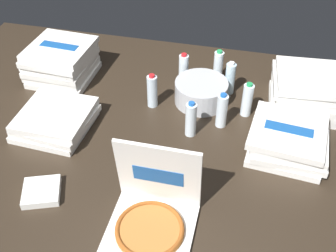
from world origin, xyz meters
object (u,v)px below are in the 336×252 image
object	(u,v)px
water_bottle_0	(191,119)
water_bottle_6	(152,91)
water_bottle_2	(247,100)
water_bottle_5	(230,78)
open_pizza_box	(152,215)
pizza_stack_left_mid	(55,120)
water_bottle_4	(222,111)
pizza_stack_center_near	(288,140)
pizza_stack_right_near	(61,62)
pizza_stack_center_far	(305,91)
ice_bucket	(201,92)
water_bottle_1	(184,70)
napkin_pile	(42,192)
water_bottle_3	(218,66)

from	to	relation	value
water_bottle_0	water_bottle_6	distance (m)	0.34
water_bottle_2	water_bottle_6	world-z (taller)	same
water_bottle_2	water_bottle_5	size ratio (longest dim) A/B	1.00
open_pizza_box	pizza_stack_left_mid	size ratio (longest dim) A/B	0.95
water_bottle_0	water_bottle_4	xyz separation A→B (m)	(0.15, 0.11, 0.00)
water_bottle_4	water_bottle_6	xyz separation A→B (m)	(-0.43, 0.09, 0.00)
pizza_stack_center_near	water_bottle_0	bearing A→B (deg)	178.73
pizza_stack_right_near	pizza_stack_center_near	size ratio (longest dim) A/B	0.98
pizza_stack_center_far	pizza_stack_left_mid	world-z (taller)	pizza_stack_center_far
pizza_stack_right_near	ice_bucket	bearing A→B (deg)	-3.76
water_bottle_1	water_bottle_6	distance (m)	0.30
open_pizza_box	pizza_stack_center_far	world-z (taller)	open_pizza_box
open_pizza_box	water_bottle_1	bearing A→B (deg)	94.73
ice_bucket	water_bottle_1	world-z (taller)	water_bottle_1
open_pizza_box	ice_bucket	distance (m)	0.96
ice_bucket	water_bottle_6	world-z (taller)	water_bottle_6
pizza_stack_right_near	water_bottle_6	world-z (taller)	pizza_stack_right_near
pizza_stack_left_mid	water_bottle_4	size ratio (longest dim) A/B	1.90
pizza_stack_center_near	water_bottle_4	world-z (taller)	water_bottle_4
open_pizza_box	water_bottle_6	size ratio (longest dim) A/B	1.81
pizza_stack_center_near	pizza_stack_right_near	bearing A→B (deg)	165.30
open_pizza_box	water_bottle_4	distance (m)	0.79
pizza_stack_right_near	water_bottle_5	world-z (taller)	pizza_stack_right_near
pizza_stack_right_near	water_bottle_1	bearing A→B (deg)	7.38
water_bottle_6	pizza_stack_center_near	bearing A→B (deg)	-15.08
pizza_stack_center_near	water_bottle_2	bearing A→B (deg)	133.16
ice_bucket	napkin_pile	size ratio (longest dim) A/B	1.85
pizza_stack_center_far	water_bottle_1	distance (m)	0.75
water_bottle_1	water_bottle_5	world-z (taller)	same
water_bottle_5	water_bottle_6	size ratio (longest dim) A/B	1.00
open_pizza_box	water_bottle_3	world-z (taller)	open_pizza_box
pizza_stack_right_near	water_bottle_0	bearing A→B (deg)	-21.72
pizza_stack_center_far	pizza_stack_center_near	size ratio (longest dim) A/B	0.99
water_bottle_2	water_bottle_4	world-z (taller)	same
water_bottle_5	napkin_pile	distance (m)	1.30
pizza_stack_center_far	water_bottle_0	distance (m)	0.74
water_bottle_6	water_bottle_2	bearing A→B (deg)	4.51
water_bottle_3	water_bottle_4	bearing A→B (deg)	-79.32
water_bottle_0	water_bottle_5	world-z (taller)	same
pizza_stack_right_near	water_bottle_0	xyz separation A→B (m)	(0.93, -0.37, -0.01)
open_pizza_box	napkin_pile	distance (m)	0.57
open_pizza_box	water_bottle_4	xyz separation A→B (m)	(0.20, 0.76, 0.03)
pizza_stack_center_near	water_bottle_6	xyz separation A→B (m)	(-0.80, 0.22, 0.03)
open_pizza_box	ice_bucket	bearing A→B (deg)	86.96
pizza_stack_right_near	pizza_stack_center_near	world-z (taller)	pizza_stack_right_near
pizza_stack_center_near	water_bottle_3	size ratio (longest dim) A/B	1.95
water_bottle_0	water_bottle_4	bearing A→B (deg)	36.59
water_bottle_1	napkin_pile	distance (m)	1.17
pizza_stack_left_mid	water_bottle_0	world-z (taller)	water_bottle_0
water_bottle_2	water_bottle_3	size ratio (longest dim) A/B	1.00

